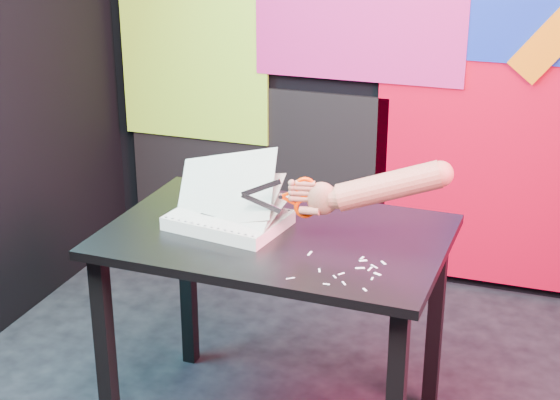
% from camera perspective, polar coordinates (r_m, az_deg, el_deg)
% --- Properties ---
extents(room, '(3.01, 3.01, 2.71)m').
position_cam_1_polar(room, '(2.36, 2.48, 9.29)').
color(room, black).
rests_on(room, ground).
extents(backdrop, '(2.88, 0.05, 2.08)m').
position_cam_1_polar(backdrop, '(3.83, 9.71, 7.61)').
color(backdrop, red).
rests_on(backdrop, ground).
extents(work_table, '(1.09, 0.74, 0.75)m').
position_cam_1_polar(work_table, '(2.79, -0.25, -4.10)').
color(work_table, black).
rests_on(work_table, ground).
extents(printout_stack, '(0.40, 0.31, 0.27)m').
position_cam_1_polar(printout_stack, '(2.78, -3.46, -1.23)').
color(printout_stack, beige).
rests_on(printout_stack, work_table).
extents(scissors, '(0.23, 0.06, 0.14)m').
position_cam_1_polar(scissors, '(2.63, 1.33, 0.17)').
color(scissors, silver).
rests_on(scissors, printout_stack).
extents(hand_forearm, '(0.48, 0.15, 0.19)m').
position_cam_1_polar(hand_forearm, '(2.60, 6.50, 0.80)').
color(hand_forearm, '#A56755').
rests_on(hand_forearm, work_table).
extents(paper_clippings, '(0.25, 0.22, 0.00)m').
position_cam_1_polar(paper_clippings, '(2.50, 4.82, -4.63)').
color(paper_clippings, silver).
rests_on(paper_clippings, work_table).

